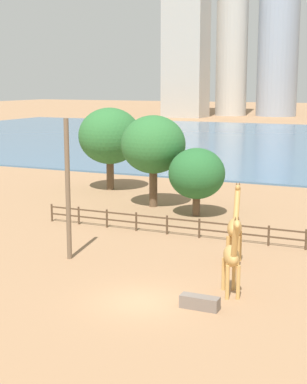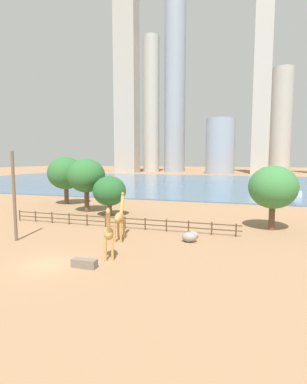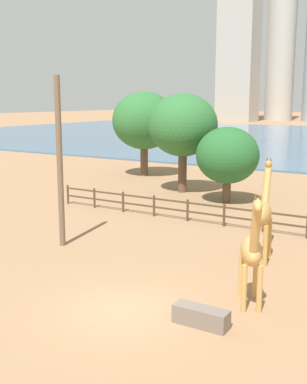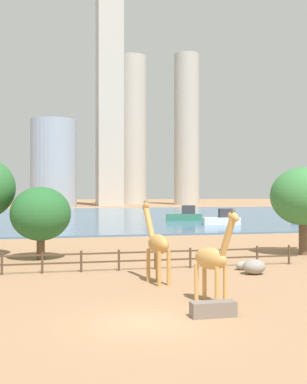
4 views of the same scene
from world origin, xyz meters
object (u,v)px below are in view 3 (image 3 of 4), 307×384
(tree_center_broad, at_px, (144,121))
(feeding_trough, at_px, (201,317))
(tree_left_small, at_px, (228,156))
(giraffe_tall, at_px, (252,252))
(giraffe_companion, at_px, (263,213))
(tree_left_large, at_px, (183,126))
(utility_pole, at_px, (60,163))

(tree_center_broad, bearing_deg, feeding_trough, -54.14)
(feeding_trough, distance_m, tree_center_broad, 31.29)
(feeding_trough, bearing_deg, tree_left_small, 110.58)
(feeding_trough, relative_size, tree_left_small, 0.34)
(giraffe_tall, height_order, giraffe_companion, giraffe_companion)
(giraffe_tall, distance_m, tree_left_small, 17.31)
(giraffe_companion, height_order, feeding_trough, giraffe_companion)
(giraffe_companion, bearing_deg, tree_center_broad, 33.19)
(tree_left_large, distance_m, tree_center_broad, 8.86)
(giraffe_tall, xyz_separation_m, utility_pole, (-10.37, 1.98, 2.12))
(tree_center_broad, bearing_deg, giraffe_tall, -50.38)
(utility_pole, relative_size, tree_left_small, 1.55)
(tree_center_broad, bearing_deg, utility_pole, -67.75)
(feeding_trough, distance_m, tree_left_small, 19.23)
(utility_pole, relative_size, tree_center_broad, 1.04)
(giraffe_tall, bearing_deg, tree_center_broad, -165.94)
(tree_left_large, height_order, tree_center_broad, tree_center_broad)
(giraffe_tall, bearing_deg, tree_left_small, -179.91)
(giraffe_companion, height_order, tree_left_large, tree_left_large)
(giraffe_companion, relative_size, utility_pole, 0.55)
(giraffe_companion, relative_size, feeding_trough, 2.48)
(utility_pole, distance_m, tree_left_large, 15.50)
(giraffe_companion, relative_size, tree_left_small, 0.85)
(tree_center_broad, distance_m, tree_left_small, 13.67)
(feeding_trough, bearing_deg, giraffe_companion, 94.30)
(giraffe_companion, bearing_deg, tree_left_small, 18.80)
(giraffe_tall, relative_size, tree_center_broad, 0.54)
(utility_pole, xyz_separation_m, feeding_trough, (9.57, -4.20, -3.78))
(utility_pole, relative_size, tree_left_large, 1.08)
(tree_center_broad, bearing_deg, tree_left_large, -38.03)
(utility_pole, xyz_separation_m, tree_left_small, (2.90, 13.58, -0.80))
(utility_pole, height_order, tree_center_broad, utility_pole)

